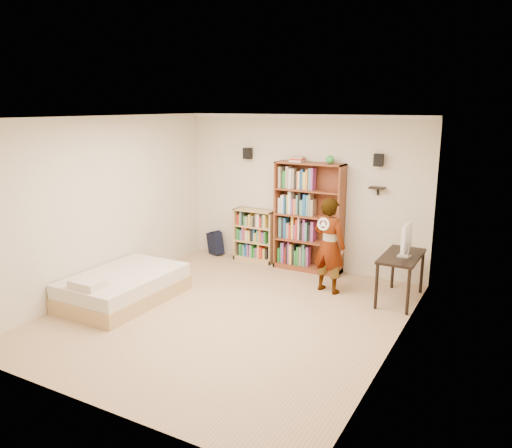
{
  "coord_description": "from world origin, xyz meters",
  "views": [
    {
      "loc": [
        3.45,
        -5.53,
        2.85
      ],
      "look_at": [
        0.1,
        0.6,
        1.19
      ],
      "focal_mm": 35.0,
      "sensor_mm": 36.0,
      "label": 1
    }
  ],
  "objects": [
    {
      "name": "computer_desk",
      "position": [
        1.97,
        1.65,
        0.35
      ],
      "size": [
        0.52,
        1.04,
        0.71
      ],
      "primitive_type": null,
      "color": "black",
      "rests_on": "ground"
    },
    {
      "name": "wall_shelf",
      "position": [
        1.35,
        2.41,
        1.55
      ],
      "size": [
        0.25,
        0.16,
        0.02
      ],
      "primitive_type": "cube",
      "color": "black",
      "rests_on": "room_shell"
    },
    {
      "name": "low_bookshelf",
      "position": [
        -0.88,
        2.35,
        0.49
      ],
      "size": [
        0.78,
        0.29,
        0.98
      ],
      "primitive_type": null,
      "color": "tan",
      "rests_on": "ground"
    },
    {
      "name": "imac",
      "position": [
        2.02,
        1.58,
        0.96
      ],
      "size": [
        0.18,
        0.51,
        0.5
      ],
      "primitive_type": null,
      "rotation": [
        0.0,
        0.0,
        -0.16
      ],
      "color": "white",
      "rests_on": "computer_desk"
    },
    {
      "name": "daybed",
      "position": [
        -1.64,
        -0.32,
        0.27
      ],
      "size": [
        1.17,
        1.8,
        0.53
      ],
      "primitive_type": null,
      "color": "silver",
      "rests_on": "ground"
    },
    {
      "name": "tall_bookshelf",
      "position": [
        0.21,
        2.32,
        0.95
      ],
      "size": [
        1.2,
        0.35,
        1.91
      ],
      "primitive_type": null,
      "color": "brown",
      "rests_on": "ground"
    },
    {
      "name": "crown_molding",
      "position": [
        0.0,
        0.0,
        2.67
      ],
      "size": [
        4.5,
        5.0,
        0.06
      ],
      "color": "white",
      "rests_on": "room_shell"
    },
    {
      "name": "room_shell",
      "position": [
        0.0,
        0.0,
        1.76
      ],
      "size": [
        4.52,
        5.02,
        2.71
      ],
      "color": "beige",
      "rests_on": "ground"
    },
    {
      "name": "speaker_left",
      "position": [
        -1.05,
        2.4,
        2.0
      ],
      "size": [
        0.14,
        0.12,
        0.2
      ],
      "primitive_type": "cube",
      "color": "black",
      "rests_on": "room_shell"
    },
    {
      "name": "speaker_right",
      "position": [
        1.35,
        2.4,
        2.0
      ],
      "size": [
        0.14,
        0.12,
        0.2
      ],
      "primitive_type": "cube",
      "color": "black",
      "rests_on": "room_shell"
    },
    {
      "name": "person",
      "position": [
        0.9,
        1.5,
        0.75
      ],
      "size": [
        0.61,
        0.47,
        1.5
      ],
      "primitive_type": "imported",
      "rotation": [
        0.0,
        0.0,
        2.92
      ],
      "color": "black",
      "rests_on": "ground"
    },
    {
      "name": "wii_wheel",
      "position": [
        0.9,
        1.22,
        1.14
      ],
      "size": [
        0.19,
        0.07,
        0.19
      ],
      "primitive_type": "torus",
      "rotation": [
        1.36,
        0.0,
        0.0
      ],
      "color": "white",
      "rests_on": "person"
    },
    {
      "name": "navy_bag",
      "position": [
        -1.75,
        2.34,
        0.23
      ],
      "size": [
        0.4,
        0.33,
        0.46
      ],
      "primitive_type": null,
      "rotation": [
        0.0,
        0.0,
        -0.39
      ],
      "color": "black",
      "rests_on": "ground"
    },
    {
      "name": "ground",
      "position": [
        0.0,
        0.0,
        0.0
      ],
      "size": [
        4.5,
        5.0,
        0.01
      ],
      "primitive_type": "cube",
      "color": "tan",
      "rests_on": "ground"
    }
  ]
}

